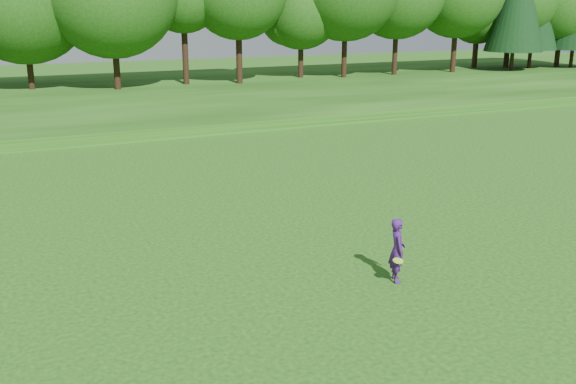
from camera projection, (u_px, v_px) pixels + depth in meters
name	position (u px, v px, depth m)	size (l,w,h in m)	color
ground	(397.00, 277.00, 15.62)	(140.00, 140.00, 0.00)	#18440D
berm	(123.00, 97.00, 45.17)	(130.00, 30.00, 0.60)	#18440D
walking_path	(176.00, 135.00, 33.04)	(130.00, 1.60, 0.04)	gray
woman	(397.00, 250.00, 15.20)	(0.62, 0.83, 1.57)	#401767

